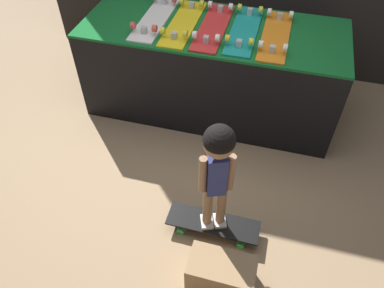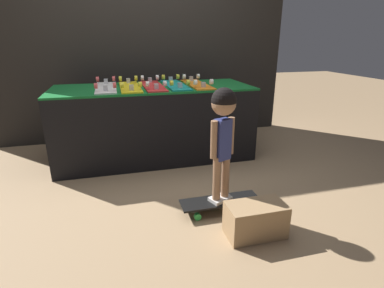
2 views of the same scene
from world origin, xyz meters
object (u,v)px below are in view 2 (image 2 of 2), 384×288
skateboard_on_floor (220,202)px  storage_box (255,220)px  skateboard_red_on_rack (153,85)px  child (223,124)px  skateboard_teal_on_rack (175,84)px  skateboard_orange_on_rack (197,84)px  skateboard_yellow_on_rack (130,86)px  skateboard_white_on_rack (106,87)px

skateboard_on_floor → storage_box: 0.37m
skateboard_red_on_rack → storage_box: bearing=-74.6°
skateboard_red_on_rack → child: size_ratio=0.87×
skateboard_red_on_rack → skateboard_teal_on_rack: (0.24, 0.01, 0.00)m
skateboard_orange_on_rack → storage_box: bearing=-91.2°
skateboard_orange_on_rack → skateboard_on_floor: 1.46m
skateboard_yellow_on_rack → storage_box: (0.68, -1.59, -0.68)m
child → skateboard_orange_on_rack: bearing=61.7°
skateboard_white_on_rack → skateboard_teal_on_rack: same height
skateboard_white_on_rack → child: bearing=-58.0°
skateboard_on_floor → skateboard_white_on_rack: bearing=122.0°
skateboard_teal_on_rack → skateboard_white_on_rack: bearing=-179.8°
skateboard_yellow_on_rack → skateboard_red_on_rack: same height
skateboard_yellow_on_rack → skateboard_red_on_rack: (0.24, 0.01, 0.00)m
skateboard_white_on_rack → skateboard_orange_on_rack: same height
skateboard_yellow_on_rack → skateboard_on_floor: 1.55m
child → storage_box: bearing=-90.8°
skateboard_white_on_rack → storage_box: bearing=-60.3°
skateboard_white_on_rack → skateboard_orange_on_rack: size_ratio=1.00×
storage_box → skateboard_teal_on_rack: bearing=97.2°
skateboard_on_floor → storage_box: (0.13, -0.34, 0.04)m
skateboard_white_on_rack → skateboard_orange_on_rack: bearing=-0.7°
skateboard_on_floor → skateboard_yellow_on_rack: bearing=113.8°
skateboard_white_on_rack → skateboard_yellow_on_rack: (0.24, -0.01, 0.00)m
skateboard_teal_on_rack → skateboard_on_floor: (0.08, -1.27, -0.73)m
skateboard_teal_on_rack → child: bearing=-86.5°
skateboard_orange_on_rack → skateboard_on_floor: bearing=-97.3°
skateboard_yellow_on_rack → storage_box: skateboard_yellow_on_rack is taller
skateboard_white_on_rack → skateboard_on_floor: 1.66m
skateboard_orange_on_rack → storage_box: size_ratio=1.90×
skateboard_teal_on_rack → storage_box: 1.76m
skateboard_yellow_on_rack → skateboard_teal_on_rack: (0.48, 0.02, 0.00)m
skateboard_red_on_rack → storage_box: skateboard_red_on_rack is taller
skateboard_white_on_rack → skateboard_on_floor: skateboard_white_on_rack is taller
skateboard_red_on_rack → storage_box: (0.44, -1.60, -0.68)m
skateboard_yellow_on_rack → skateboard_teal_on_rack: bearing=2.1°
skateboard_yellow_on_rack → skateboard_on_floor: (0.55, -1.25, -0.73)m
child → storage_box: 0.68m
skateboard_teal_on_rack → skateboard_yellow_on_rack: bearing=-177.9°
skateboard_white_on_rack → skateboard_on_floor: (0.79, -1.27, -0.73)m
skateboard_teal_on_rack → child: child is taller
storage_box → skateboard_white_on_rack: bearing=119.7°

